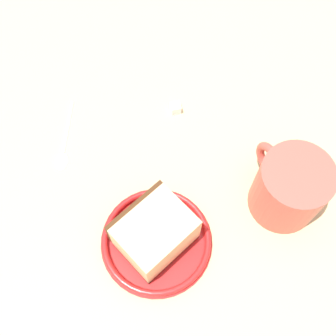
% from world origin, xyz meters
% --- Properties ---
extents(ground_plane, '(1.47, 1.47, 0.03)m').
position_xyz_m(ground_plane, '(0.00, 0.00, -0.01)').
color(ground_plane, tan).
extents(small_plate, '(0.15, 0.15, 0.02)m').
position_xyz_m(small_plate, '(-0.04, 0.01, 0.01)').
color(small_plate, red).
rests_on(small_plate, ground_plane).
extents(cake_slice, '(0.12, 0.12, 0.07)m').
position_xyz_m(cake_slice, '(-0.04, 0.01, 0.04)').
color(cake_slice, '#472814').
rests_on(cake_slice, small_plate).
extents(tea_mug, '(0.12, 0.10, 0.10)m').
position_xyz_m(tea_mug, '(0.03, -0.16, 0.05)').
color(tea_mug, '#BF4C3F').
rests_on(tea_mug, ground_plane).
extents(teaspoon, '(0.12, 0.02, 0.01)m').
position_xyz_m(teaspoon, '(0.09, 0.17, 0.00)').
color(teaspoon, silver).
rests_on(teaspoon, ground_plane).
extents(sugar_cube, '(0.02, 0.02, 0.02)m').
position_xyz_m(sugar_cube, '(0.17, -0.00, 0.01)').
color(sugar_cube, white).
rests_on(sugar_cube, ground_plane).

